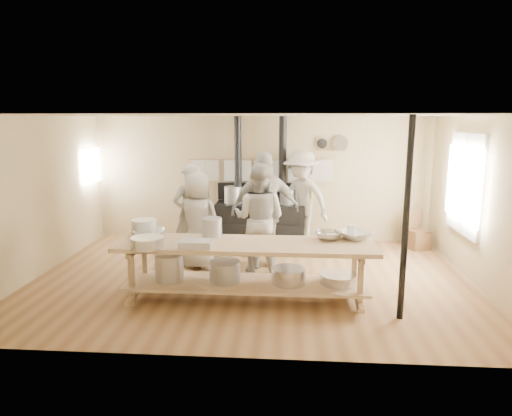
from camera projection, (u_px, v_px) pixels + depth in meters
The scene contains 24 objects.
ground at pixel (251, 278), 7.40m from camera, with size 7.00×7.00×0.00m, color brown.
room_shell at pixel (251, 179), 7.09m from camera, with size 7.00×7.00×7.00m.
window_right at pixel (466, 184), 7.44m from camera, with size 0.09×1.50×1.65m.
left_opening at pixel (91, 166), 9.30m from camera, with size 0.00×0.90×0.90m.
stove at pixel (260, 219), 9.37m from camera, with size 1.90×0.75×2.60m.
towel_rail at pixel (261, 168), 9.45m from camera, with size 3.00×0.04×0.47m.
back_wall_shelf at pixel (333, 146), 9.29m from camera, with size 0.63×0.14×0.32m.
prep_table at pixel (245, 265), 6.42m from camera, with size 3.60×0.90×0.85m.
support_post at pixel (406, 221), 5.68m from camera, with size 0.08×0.08×2.60m, color black.
cook_far_left at pixel (191, 215), 7.99m from camera, with size 0.65×0.43×1.78m, color #A49F92.
cook_left at pixel (259, 219), 7.52m from camera, with size 0.90×0.70×1.85m, color #A49F92.
cook_center at pixel (198, 221), 7.77m from camera, with size 0.82×0.53×1.67m, color #A49F92.
cook_right at pixel (265, 210), 7.82m from camera, with size 1.18×0.49×2.01m, color #A49F92.
cook_by_window at pixel (301, 199), 9.06m from camera, with size 1.26×0.72×1.94m, color #A49F92.
chair at pixel (417, 238), 9.05m from camera, with size 0.47×0.47×0.77m.
bowl_white_a at pixel (149, 234), 6.64m from camera, with size 0.45×0.45×0.11m, color white.
bowl_steel_a at pixel (141, 234), 6.63m from camera, with size 0.29×0.29×0.09m, color silver.
bowl_white_b at pixel (355, 235), 6.55m from camera, with size 0.46×0.46×0.11m, color white.
bowl_steel_b at pixel (328, 236), 6.51m from camera, with size 0.38×0.38×0.12m, color silver.
roasting_pan at pixel (196, 244), 6.12m from camera, with size 0.42×0.28×0.09m, color #B2B2B7.
mixing_bowl_large at pixel (147, 242), 6.11m from camera, with size 0.44×0.44×0.14m, color silver.
bucket_galv at pixel (212, 227), 6.69m from camera, with size 0.29×0.29×0.27m, color gray.
deep_bowl_enamel at pixel (144, 227), 6.77m from camera, with size 0.37×0.37×0.23m, color white.
pitcher at pixel (351, 232), 6.55m from camera, with size 0.13×0.13×0.20m, color white.
Camera 1 is at (0.59, -7.01, 2.55)m, focal length 32.00 mm.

